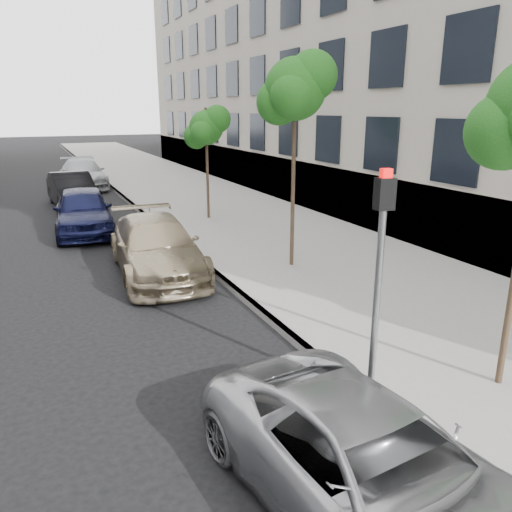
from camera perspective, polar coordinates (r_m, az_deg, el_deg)
sidewalk at (r=28.27m, az=-9.85°, el=8.11°), size 6.40×72.00×0.14m
curb at (r=27.63m, az=-16.15°, el=7.51°), size 0.15×72.00×0.14m
tree_mid at (r=12.64m, az=4.60°, el=18.49°), size 1.80×1.60×5.31m
tree_far at (r=18.59m, az=-5.64°, el=14.39°), size 1.60×1.40×4.08m
signal_pole at (r=6.96m, az=13.97°, el=-0.32°), size 0.26×0.21×3.23m
minivan at (r=5.61m, az=13.13°, el=-22.60°), size 2.46×4.62×1.23m
suv at (r=12.98m, az=-11.33°, el=1.05°), size 2.34×5.06×1.43m
sedan_blue at (r=17.94m, az=-19.13°, el=4.93°), size 2.22×4.70×1.55m
sedan_black at (r=22.97m, az=-20.25°, el=7.10°), size 1.88×4.56×1.47m
sedan_rear at (r=28.41m, az=-19.17°, el=8.87°), size 2.11×5.17×1.50m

